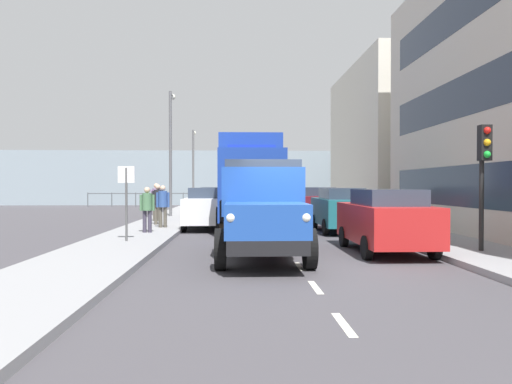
{
  "coord_description": "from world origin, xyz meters",
  "views": [
    {
      "loc": [
        1.39,
        10.65,
        1.83
      ],
      "look_at": [
        0.65,
        -8.88,
        1.55
      ],
      "focal_mm": 33.89,
      "sensor_mm": 36.0,
      "label": 1
    }
  ],
  "objects_px": {
    "lorry_cargo_blue": "(250,179)",
    "car_grey_oppositeside_1": "(215,202)",
    "lamp_post_promenade": "(171,142)",
    "car_teal_kerbside_1": "(340,209)",
    "traffic_light_near": "(484,160)",
    "pedestrian_with_bag": "(147,206)",
    "pedestrian_couple_b": "(156,199)",
    "car_white_oppositeside_0": "(209,207)",
    "pedestrian_in_dark_coat": "(158,201)",
    "car_red_kerbside_near": "(385,220)",
    "truck_vintage_blue": "(262,212)",
    "street_sign": "(126,190)",
    "pedestrian_strolling": "(163,203)",
    "car_maroon_kerbside_2": "(316,203)",
    "lamp_post_far": "(193,161)"
  },
  "relations": [
    {
      "from": "pedestrian_with_bag",
      "to": "car_red_kerbside_near",
      "type": "bearing_deg",
      "value": 149.11
    },
    {
      "from": "traffic_light_near",
      "to": "car_grey_oppositeside_1",
      "type": "bearing_deg",
      "value": -62.06
    },
    {
      "from": "street_sign",
      "to": "truck_vintage_blue",
      "type": "bearing_deg",
      "value": 143.44
    },
    {
      "from": "car_teal_kerbside_1",
      "to": "pedestrian_strolling",
      "type": "bearing_deg",
      "value": -4.9
    },
    {
      "from": "car_grey_oppositeside_1",
      "to": "lamp_post_promenade",
      "type": "distance_m",
      "value": 4.09
    },
    {
      "from": "car_grey_oppositeside_1",
      "to": "street_sign",
      "type": "height_order",
      "value": "street_sign"
    },
    {
      "from": "truck_vintage_blue",
      "to": "car_white_oppositeside_0",
      "type": "relative_size",
      "value": 1.36
    },
    {
      "from": "lorry_cargo_blue",
      "to": "car_grey_oppositeside_1",
      "type": "height_order",
      "value": "lorry_cargo_blue"
    },
    {
      "from": "street_sign",
      "to": "lamp_post_promenade",
      "type": "bearing_deg",
      "value": -88.57
    },
    {
      "from": "street_sign",
      "to": "pedestrian_couple_b",
      "type": "bearing_deg",
      "value": -86.72
    },
    {
      "from": "car_red_kerbside_near",
      "to": "street_sign",
      "type": "distance_m",
      "value": 7.57
    },
    {
      "from": "truck_vintage_blue",
      "to": "car_red_kerbside_near",
      "type": "bearing_deg",
      "value": -160.47
    },
    {
      "from": "lamp_post_promenade",
      "to": "car_grey_oppositeside_1",
      "type": "bearing_deg",
      "value": 170.86
    },
    {
      "from": "pedestrian_couple_b",
      "to": "car_maroon_kerbside_2",
      "type": "bearing_deg",
      "value": -167.72
    },
    {
      "from": "car_white_oppositeside_0",
      "to": "pedestrian_strolling",
      "type": "bearing_deg",
      "value": 28.45
    },
    {
      "from": "lorry_cargo_blue",
      "to": "pedestrian_couple_b",
      "type": "distance_m",
      "value": 4.94
    },
    {
      "from": "truck_vintage_blue",
      "to": "car_red_kerbside_near",
      "type": "xyz_separation_m",
      "value": [
        -3.4,
        -1.21,
        -0.28
      ]
    },
    {
      "from": "car_teal_kerbside_1",
      "to": "car_white_oppositeside_0",
      "type": "xyz_separation_m",
      "value": [
        5.2,
        -1.55,
        0.0
      ]
    },
    {
      "from": "car_grey_oppositeside_1",
      "to": "street_sign",
      "type": "bearing_deg",
      "value": 79.49
    },
    {
      "from": "pedestrian_in_dark_coat",
      "to": "traffic_light_near",
      "type": "distance_m",
      "value": 13.03
    },
    {
      "from": "car_teal_kerbside_1",
      "to": "lamp_post_promenade",
      "type": "bearing_deg",
      "value": -45.74
    },
    {
      "from": "car_teal_kerbside_1",
      "to": "pedestrian_strolling",
      "type": "height_order",
      "value": "pedestrian_strolling"
    },
    {
      "from": "lamp_post_promenade",
      "to": "street_sign",
      "type": "relative_size",
      "value": 3.01
    },
    {
      "from": "car_maroon_kerbside_2",
      "to": "pedestrian_with_bag",
      "type": "distance_m",
      "value": 10.19
    },
    {
      "from": "truck_vintage_blue",
      "to": "car_teal_kerbside_1",
      "type": "height_order",
      "value": "truck_vintage_blue"
    },
    {
      "from": "car_teal_kerbside_1",
      "to": "pedestrian_with_bag",
      "type": "height_order",
      "value": "pedestrian_with_bag"
    },
    {
      "from": "car_maroon_kerbside_2",
      "to": "street_sign",
      "type": "xyz_separation_m",
      "value": [
        7.33,
        9.8,
        0.79
      ]
    },
    {
      "from": "pedestrian_strolling",
      "to": "pedestrian_with_bag",
      "type": "bearing_deg",
      "value": 83.32
    },
    {
      "from": "car_teal_kerbside_1",
      "to": "pedestrian_with_bag",
      "type": "bearing_deg",
      "value": 11.32
    },
    {
      "from": "car_white_oppositeside_0",
      "to": "pedestrian_in_dark_coat",
      "type": "distance_m",
      "value": 2.26
    },
    {
      "from": "car_grey_oppositeside_1",
      "to": "car_white_oppositeside_0",
      "type": "bearing_deg",
      "value": 90.0
    },
    {
      "from": "car_red_kerbside_near",
      "to": "car_white_oppositeside_0",
      "type": "relative_size",
      "value": 0.99
    },
    {
      "from": "pedestrian_in_dark_coat",
      "to": "lamp_post_far",
      "type": "xyz_separation_m",
      "value": [
        0.05,
        -17.14,
        2.59
      ]
    },
    {
      "from": "truck_vintage_blue",
      "to": "traffic_light_near",
      "type": "height_order",
      "value": "traffic_light_near"
    },
    {
      "from": "lorry_cargo_blue",
      "to": "car_white_oppositeside_0",
      "type": "distance_m",
      "value": 2.11
    },
    {
      "from": "car_red_kerbside_near",
      "to": "pedestrian_in_dark_coat",
      "type": "relative_size",
      "value": 2.41
    },
    {
      "from": "lorry_cargo_blue",
      "to": "traffic_light_near",
      "type": "relative_size",
      "value": 2.56
    },
    {
      "from": "car_teal_kerbside_1",
      "to": "pedestrian_couple_b",
      "type": "distance_m",
      "value": 8.8
    },
    {
      "from": "lamp_post_promenade",
      "to": "car_teal_kerbside_1",
      "type": "bearing_deg",
      "value": 134.26
    },
    {
      "from": "pedestrian_with_bag",
      "to": "pedestrian_couple_b",
      "type": "xyz_separation_m",
      "value": [
        0.6,
        -5.51,
        0.1
      ]
    },
    {
      "from": "street_sign",
      "to": "lorry_cargo_blue",
      "type": "bearing_deg",
      "value": -123.31
    },
    {
      "from": "car_white_oppositeside_0",
      "to": "pedestrian_strolling",
      "type": "relative_size",
      "value": 2.49
    },
    {
      "from": "car_red_kerbside_near",
      "to": "pedestrian_strolling",
      "type": "bearing_deg",
      "value": -42.35
    },
    {
      "from": "car_red_kerbside_near",
      "to": "lamp_post_promenade",
      "type": "height_order",
      "value": "lamp_post_promenade"
    },
    {
      "from": "car_grey_oppositeside_1",
      "to": "pedestrian_with_bag",
      "type": "height_order",
      "value": "pedestrian_with_bag"
    },
    {
      "from": "lorry_cargo_blue",
      "to": "street_sign",
      "type": "relative_size",
      "value": 3.65
    },
    {
      "from": "lorry_cargo_blue",
      "to": "car_red_kerbside_near",
      "type": "height_order",
      "value": "lorry_cargo_blue"
    },
    {
      "from": "truck_vintage_blue",
      "to": "car_white_oppositeside_0",
      "type": "bearing_deg",
      "value": -77.99
    },
    {
      "from": "lorry_cargo_blue",
      "to": "street_sign",
      "type": "xyz_separation_m",
      "value": [
        3.85,
        5.86,
        -0.39
      ]
    },
    {
      "from": "car_white_oppositeside_0",
      "to": "street_sign",
      "type": "distance_m",
      "value": 6.02
    }
  ]
}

